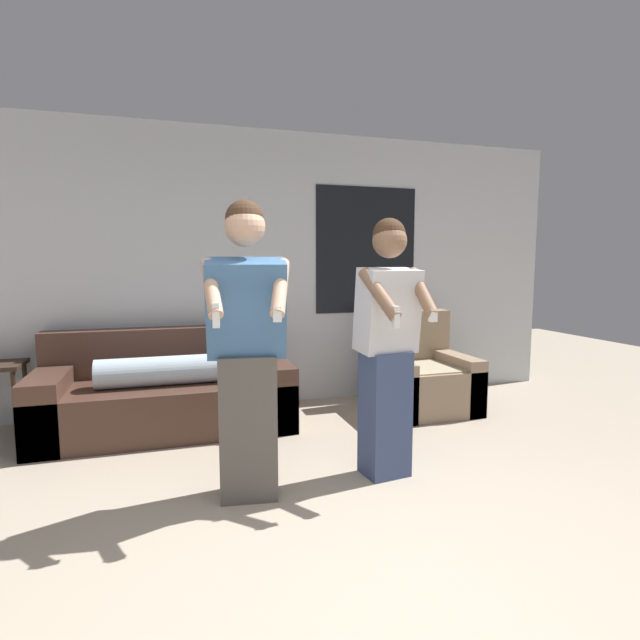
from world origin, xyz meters
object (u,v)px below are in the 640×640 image
(couch, at_px, (168,394))
(person_left, at_px, (247,351))
(armchair, at_px, (419,378))
(person_right, at_px, (387,345))

(couch, distance_m, person_left, 1.69)
(couch, height_order, armchair, armchair)
(person_left, relative_size, person_right, 1.04)
(person_left, bearing_deg, couch, 106.90)
(armchair, height_order, person_left, person_left)
(couch, bearing_deg, person_left, -73.10)
(armchair, distance_m, person_left, 2.42)
(person_left, height_order, person_right, person_left)
(couch, distance_m, person_right, 2.09)
(armchair, distance_m, person_right, 1.73)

